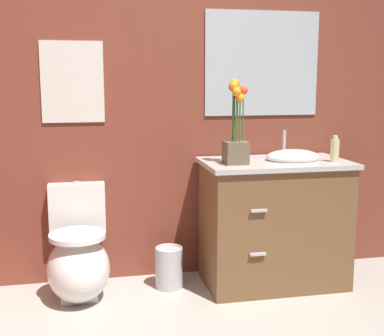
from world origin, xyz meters
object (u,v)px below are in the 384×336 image
at_px(trash_bin, 169,267).
at_px(wall_poster, 72,82).
at_px(vanity_cabinet, 274,221).
at_px(wall_mirror, 262,64).
at_px(soap_bottle, 335,150).
at_px(flower_vase, 236,133).
at_px(toilet, 78,259).

xyz_separation_m(trash_bin, wall_poster, (-0.57, 0.23, 1.19)).
distance_m(trash_bin, wall_poster, 1.34).
bearing_deg(trash_bin, vanity_cabinet, -4.91).
distance_m(trash_bin, wall_mirror, 1.50).
bearing_deg(soap_bottle, wall_mirror, 130.20).
distance_m(vanity_cabinet, trash_bin, 0.75).
bearing_deg(soap_bottle, trash_bin, 170.17).
bearing_deg(wall_mirror, flower_vase, -128.34).
bearing_deg(wall_poster, soap_bottle, -14.41).
distance_m(flower_vase, trash_bin, 0.98).
xyz_separation_m(toilet, flower_vase, (0.98, -0.10, 0.78)).
height_order(flower_vase, wall_poster, wall_poster).
bearing_deg(wall_poster, flower_vase, -20.42).
distance_m(toilet, vanity_cabinet, 1.28).
distance_m(vanity_cabinet, flower_vase, 0.66).
bearing_deg(toilet, flower_vase, -5.61).
bearing_deg(flower_vase, trash_bin, 162.25).
distance_m(toilet, wall_mirror, 1.77).
bearing_deg(trash_bin, toilet, -176.68).
relative_size(vanity_cabinet, soap_bottle, 5.96).
bearing_deg(wall_poster, trash_bin, -22.24).
bearing_deg(trash_bin, wall_mirror, 18.74).
relative_size(soap_bottle, wall_poster, 0.33).
bearing_deg(trash_bin, flower_vase, -17.75).
height_order(trash_bin, wall_poster, wall_poster).
height_order(toilet, vanity_cabinet, vanity_cabinet).
relative_size(toilet, wall_mirror, 0.86).
distance_m(vanity_cabinet, wall_mirror, 1.07).
height_order(soap_bottle, wall_poster, wall_poster).
xyz_separation_m(flower_vase, wall_mirror, (0.29, 0.36, 0.43)).
distance_m(soap_bottle, trash_bin, 1.31).
xyz_separation_m(trash_bin, wall_mirror, (0.69, 0.23, 1.31)).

